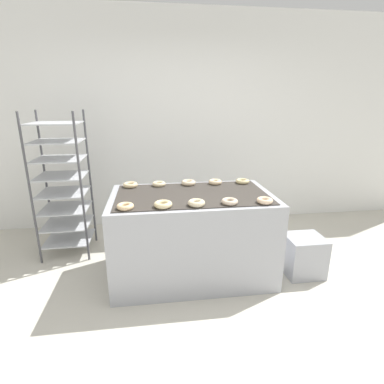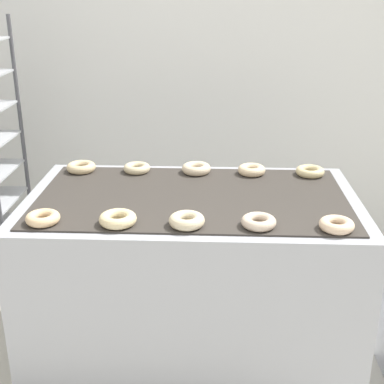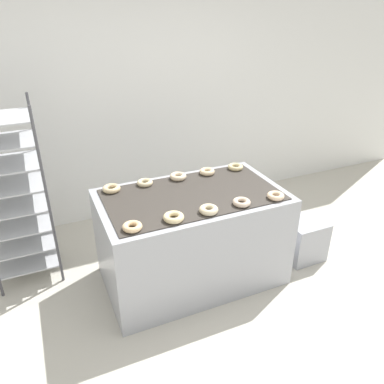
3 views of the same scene
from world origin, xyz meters
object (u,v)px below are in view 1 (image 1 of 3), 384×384
baking_rack_cart (62,184)px  donut_near_left (163,204)px  fryer_machine (192,235)px  glaze_bin (303,255)px  donut_far_center (189,183)px  donut_far_right (215,182)px  donut_far_leftmost (130,185)px  donut_far_left (159,184)px  donut_near_leftmost (125,206)px  donut_near_center (196,203)px  donut_near_rightmost (265,200)px  donut_near_right (230,201)px  donut_far_rightmost (242,181)px

baking_rack_cart → donut_near_left: (1.06, -0.97, 0.06)m
fryer_machine → glaze_bin: (1.11, -0.16, -0.22)m
fryer_machine → glaze_bin: fryer_machine is taller
donut_far_center → donut_far_right: bearing=-1.4°
baking_rack_cart → donut_far_leftmost: (0.75, -0.33, 0.06)m
donut_far_leftmost → donut_far_center: donut_far_center is taller
donut_near_left → donut_far_right: 0.86m
glaze_bin → donut_far_left: donut_far_left is taller
donut_near_leftmost → baking_rack_cart: bearing=127.7°
donut_far_left → donut_far_right: bearing=-0.8°
donut_near_center → donut_near_rightmost: 0.59m
fryer_machine → donut_near_leftmost: 0.81m
donut_near_right → donut_far_left: (-0.58, 0.64, -0.00)m
fryer_machine → donut_near_center: bearing=-91.2°
baking_rack_cart → donut_far_center: (1.35, -0.32, 0.06)m
donut_near_left → donut_near_center: size_ratio=1.05×
donut_near_center → baking_rack_cart: bearing=143.9°
donut_far_leftmost → donut_far_right: size_ratio=1.07×
fryer_machine → donut_far_rightmost: (0.59, 0.31, 0.44)m
fryer_machine → donut_far_center: bearing=88.7°
donut_near_rightmost → donut_near_center: bearing=179.0°
donut_near_center → donut_far_center: same height
donut_near_center → donut_far_center: bearing=88.7°
donut_far_left → donut_near_right: bearing=-48.0°
donut_near_center → donut_far_left: 0.71m
donut_near_leftmost → donut_far_leftmost: 0.65m
donut_near_left → donut_near_right: bearing=0.2°
donut_near_left → donut_far_right: bearing=47.9°
donut_near_rightmost → donut_far_right: bearing=114.4°
donut_near_leftmost → donut_near_center: 0.59m
fryer_machine → donut_near_leftmost: bearing=-151.6°
donut_near_rightmost → donut_near_right: bearing=177.0°
donut_far_leftmost → fryer_machine: bearing=-28.8°
donut_near_center → donut_far_center: (0.01, 0.65, -0.00)m
donut_near_left → donut_far_rightmost: donut_near_left is taller
donut_far_right → donut_near_left: bearing=-132.1°
donut_near_rightmost → fryer_machine: bearing=150.4°
glaze_bin → donut_near_left: size_ratio=2.63×
donut_near_rightmost → donut_far_left: (-0.89, 0.66, -0.00)m
donut_near_center → donut_near_rightmost: donut_near_center is taller
donut_near_leftmost → donut_near_left: size_ratio=0.91×
donut_far_left → donut_far_center: (0.31, -0.00, 0.00)m
donut_far_leftmost → donut_far_rightmost: donut_far_leftmost is taller
baking_rack_cart → donut_far_center: bearing=-13.5°
baking_rack_cart → donut_far_right: baking_rack_cart is taller
donut_near_right → donut_far_right: size_ratio=1.01×
donut_near_rightmost → donut_far_right: donut_far_right is taller
glaze_bin → donut_near_center: bearing=-171.7°
donut_near_leftmost → donut_far_left: donut_near_leftmost is taller
donut_far_center → donut_near_leftmost: bearing=-132.9°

